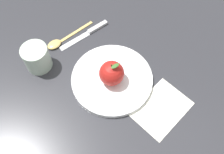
# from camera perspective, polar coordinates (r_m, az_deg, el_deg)

# --- Properties ---
(ground_plane) EXTENTS (2.40, 2.40, 0.00)m
(ground_plane) POSITION_cam_1_polar(r_m,az_deg,el_deg) (0.79, -0.61, 1.63)
(ground_plane) COLOR #2D2D33
(dinner_plate) EXTENTS (0.24, 0.24, 0.02)m
(dinner_plate) POSITION_cam_1_polar(r_m,az_deg,el_deg) (0.77, 0.00, -0.42)
(dinner_plate) COLOR white
(dinner_plate) RESTS_ON ground_plane
(apple) EXTENTS (0.07, 0.07, 0.08)m
(apple) POSITION_cam_1_polar(r_m,az_deg,el_deg) (0.73, -0.08, 0.83)
(apple) COLOR #B21E19
(apple) RESTS_ON dinner_plate
(cup) EXTENTS (0.08, 0.08, 0.08)m
(cup) POSITION_cam_1_polar(r_m,az_deg,el_deg) (0.80, -16.40, 4.30)
(cup) COLOR #B2C6B2
(cup) RESTS_ON ground_plane
(knife) EXTENTS (0.12, 0.16, 0.01)m
(knife) POSITION_cam_1_polar(r_m,az_deg,el_deg) (0.88, -5.24, 9.79)
(knife) COLOR silver
(knife) RESTS_ON ground_plane
(spoon) EXTENTS (0.11, 0.16, 0.01)m
(spoon) POSITION_cam_1_polar(r_m,az_deg,el_deg) (0.87, -11.54, 7.76)
(spoon) COLOR #D8B766
(spoon) RESTS_ON ground_plane
(linen_napkin) EXTENTS (0.18, 0.19, 0.00)m
(linen_napkin) POSITION_cam_1_polar(r_m,az_deg,el_deg) (0.75, 10.82, -6.83)
(linen_napkin) COLOR silver
(linen_napkin) RESTS_ON ground_plane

